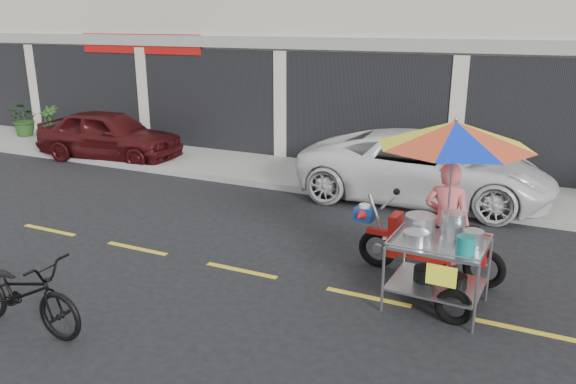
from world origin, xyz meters
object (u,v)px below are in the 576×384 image
at_px(food_vendor_rig, 447,185).
at_px(white_pickup, 425,167).
at_px(near_bicycle, 22,292).
at_px(maroon_sedan, 109,135).

bearing_deg(food_vendor_rig, white_pickup, 107.77).
distance_m(white_pickup, near_bicycle, 7.98).
bearing_deg(near_bicycle, food_vendor_rig, -55.65).
relative_size(near_bicycle, food_vendor_rig, 0.73).
xyz_separation_m(white_pickup, food_vendor_rig, (1.15, -4.19, 0.87)).
relative_size(white_pickup, food_vendor_rig, 2.04).
xyz_separation_m(maroon_sedan, near_bicycle, (5.24, -7.28, -0.19)).
relative_size(maroon_sedan, near_bicycle, 2.15).
bearing_deg(maroon_sedan, white_pickup, -95.29).
bearing_deg(white_pickup, food_vendor_rig, -167.57).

